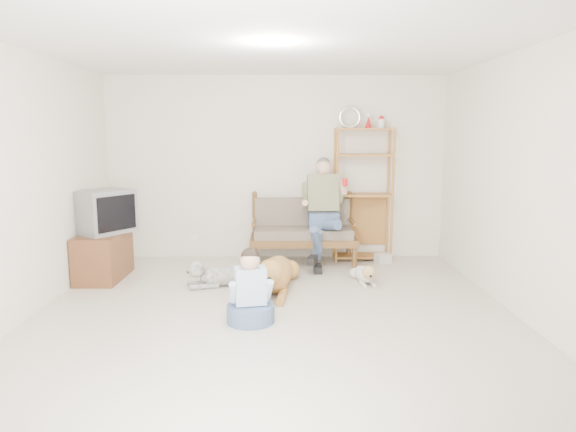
{
  "coord_description": "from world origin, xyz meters",
  "views": [
    {
      "loc": [
        0.07,
        -4.91,
        1.86
      ],
      "look_at": [
        0.15,
        1.0,
        0.91
      ],
      "focal_mm": 32.0,
      "sensor_mm": 36.0,
      "label": 1
    }
  ],
  "objects_px": {
    "loveseat": "(303,230)",
    "golden_retriever": "(275,274)",
    "tv_stand": "(103,256)",
    "etagere": "(363,193)"
  },
  "relations": [
    {
      "from": "loveseat",
      "to": "etagere",
      "type": "bearing_deg",
      "value": 11.32
    },
    {
      "from": "loveseat",
      "to": "golden_retriever",
      "type": "bearing_deg",
      "value": -107.01
    },
    {
      "from": "etagere",
      "to": "tv_stand",
      "type": "relative_size",
      "value": 2.48
    },
    {
      "from": "loveseat",
      "to": "tv_stand",
      "type": "bearing_deg",
      "value": -163.63
    },
    {
      "from": "loveseat",
      "to": "tv_stand",
      "type": "height_order",
      "value": "loveseat"
    },
    {
      "from": "loveseat",
      "to": "etagere",
      "type": "height_order",
      "value": "etagere"
    },
    {
      "from": "loveseat",
      "to": "etagere",
      "type": "relative_size",
      "value": 0.67
    },
    {
      "from": "loveseat",
      "to": "etagere",
      "type": "distance_m",
      "value": 1.04
    },
    {
      "from": "tv_stand",
      "to": "golden_retriever",
      "type": "bearing_deg",
      "value": -11.84
    },
    {
      "from": "tv_stand",
      "to": "golden_retriever",
      "type": "distance_m",
      "value": 2.29
    }
  ]
}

